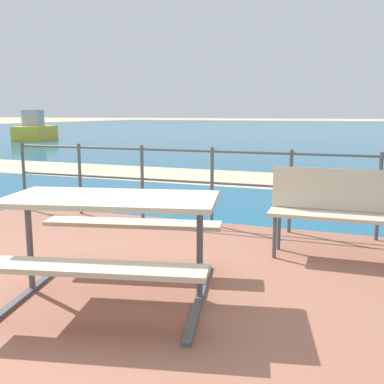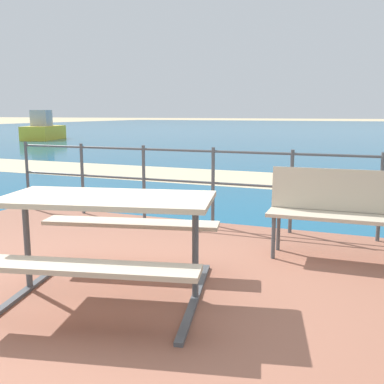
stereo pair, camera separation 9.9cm
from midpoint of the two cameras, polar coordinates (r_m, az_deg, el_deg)
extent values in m
plane|color=tan|center=(3.77, -9.11, -13.47)|extent=(240.00, 240.00, 0.00)
cube|color=#935B47|center=(3.76, -9.13, -13.05)|extent=(6.40, 5.20, 0.06)
cube|color=#145B84|center=(43.03, 19.32, 7.37)|extent=(90.00, 90.00, 0.01)
cube|color=beige|center=(10.24, 11.24, 1.39)|extent=(54.05, 3.96, 0.01)
cube|color=#BCAD93|center=(3.54, -9.79, -0.83)|extent=(1.74, 1.09, 0.04)
cube|color=#BCAD93|center=(3.07, -13.20, -9.17)|extent=(1.63, 0.61, 0.04)
cube|color=#BCAD93|center=(4.18, -7.04, -3.88)|extent=(1.63, 0.61, 0.04)
cylinder|color=#4C5156|center=(3.89, -19.28, -6.14)|extent=(0.06, 0.06, 0.78)
cube|color=#4C5156|center=(4.01, -18.97, -11.28)|extent=(0.39, 1.45, 0.03)
cylinder|color=#4C5156|center=(3.48, 1.25, -7.45)|extent=(0.06, 0.06, 0.78)
cube|color=#4C5156|center=(3.61, 1.22, -13.12)|extent=(0.39, 1.45, 0.03)
cube|color=#BCAD93|center=(4.63, 20.40, -3.03)|extent=(1.67, 0.45, 0.04)
cube|color=#BCAD93|center=(4.76, 20.56, 0.12)|extent=(1.66, 0.11, 0.42)
cylinder|color=#4C5156|center=(4.58, 10.79, -5.54)|extent=(0.04, 0.04, 0.44)
cylinder|color=#4C5156|center=(4.87, 11.36, -4.64)|extent=(0.04, 0.04, 0.44)
cylinder|color=#4C5156|center=(7.25, -19.58, 1.99)|extent=(0.04, 0.04, 1.00)
cylinder|color=#4C5156|center=(6.65, -13.17, 1.63)|extent=(0.04, 0.04, 1.00)
cylinder|color=#4C5156|center=(6.14, -5.60, 1.19)|extent=(0.04, 0.04, 1.00)
cylinder|color=#4C5156|center=(5.77, 3.14, 0.65)|extent=(0.04, 0.04, 1.00)
cylinder|color=#4C5156|center=(5.54, 12.83, 0.03)|extent=(0.04, 0.04, 1.00)
cylinder|color=#4C5156|center=(5.48, 23.03, -0.62)|extent=(0.04, 0.04, 1.00)
cylinder|color=#4C5156|center=(5.71, 3.18, 5.12)|extent=(5.90, 0.03, 0.03)
cylinder|color=#4C5156|center=(5.76, 3.14, 1.14)|extent=(5.90, 0.03, 0.03)
cube|color=yellow|center=(26.88, -17.98, 7.08)|extent=(2.33, 3.52, 0.76)
cube|color=#A5A8AD|center=(26.64, -18.27, 8.80)|extent=(1.15, 1.18, 0.87)
cone|color=yellow|center=(28.63, -16.59, 7.29)|extent=(0.80, 0.68, 0.68)
camera|label=1|loc=(0.05, -89.44, 0.10)|focal=42.53mm
camera|label=2|loc=(0.05, 90.56, -0.10)|focal=42.53mm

